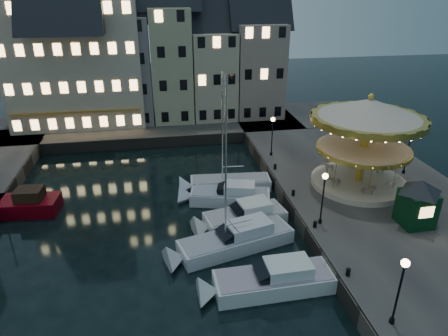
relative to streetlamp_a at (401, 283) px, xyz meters
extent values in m
plane|color=black|center=(-7.20, 9.00, -4.02)|extent=(160.00, 160.00, 0.00)
cube|color=#474442|center=(6.80, 15.00, -3.37)|extent=(16.00, 56.00, 1.30)
cube|color=#474442|center=(-15.20, 37.00, -3.37)|extent=(44.00, 12.00, 1.30)
cube|color=#47423A|center=(-1.20, 15.00, -3.37)|extent=(0.15, 44.00, 1.30)
cube|color=#47423A|center=(-13.20, 31.00, -3.37)|extent=(48.00, 0.15, 1.30)
cylinder|color=black|center=(0.00, 0.00, -2.57)|extent=(0.28, 0.28, 0.30)
cylinder|color=black|center=(0.00, 0.00, -0.82)|extent=(0.12, 0.12, 3.80)
sphere|color=#FFD18C|center=(0.00, 0.00, 1.23)|extent=(0.44, 0.44, 0.44)
cylinder|color=black|center=(0.00, 10.00, -2.57)|extent=(0.28, 0.28, 0.30)
cylinder|color=black|center=(0.00, 10.00, -0.82)|extent=(0.12, 0.12, 3.80)
sphere|color=#FFD18C|center=(0.00, 10.00, 1.23)|extent=(0.44, 0.44, 0.44)
cylinder|color=black|center=(0.00, 23.50, -2.57)|extent=(0.28, 0.28, 0.30)
cylinder|color=black|center=(0.00, 23.50, -0.82)|extent=(0.12, 0.12, 3.80)
sphere|color=#FFD18C|center=(0.00, 23.50, 1.23)|extent=(0.44, 0.44, 0.44)
cylinder|color=black|center=(11.30, 17.00, -2.57)|extent=(0.28, 0.28, 0.30)
cylinder|color=black|center=(11.30, 17.00, -0.82)|extent=(0.12, 0.12, 3.80)
sphere|color=#FFD18C|center=(11.30, 17.00, 1.23)|extent=(0.44, 0.44, 0.44)
cylinder|color=black|center=(-0.60, 4.00, -2.52)|extent=(0.28, 0.28, 0.40)
sphere|color=black|center=(-0.60, 4.00, -2.30)|extent=(0.30, 0.30, 0.30)
cylinder|color=black|center=(-0.60, 9.50, -2.52)|extent=(0.28, 0.28, 0.40)
sphere|color=black|center=(-0.60, 9.50, -2.30)|extent=(0.30, 0.30, 0.30)
cylinder|color=black|center=(-0.60, 14.50, -2.52)|extent=(0.28, 0.28, 0.40)
sphere|color=black|center=(-0.60, 14.50, -2.30)|extent=(0.30, 0.30, 0.30)
cylinder|color=black|center=(-0.60, 20.00, -2.52)|extent=(0.28, 0.28, 0.40)
sphere|color=black|center=(-0.60, 20.00, -2.30)|extent=(0.30, 0.30, 0.30)
cube|color=gray|center=(-26.70, 39.00, 2.78)|extent=(5.00, 8.00, 11.00)
cube|color=gray|center=(-21.25, 39.00, 3.28)|extent=(5.60, 8.00, 12.00)
cube|color=slate|center=(-15.20, 39.00, 3.78)|extent=(6.20, 8.00, 13.00)
cube|color=tan|center=(-9.45, 39.00, 4.28)|extent=(5.00, 8.00, 14.00)
cube|color=tan|center=(-4.00, 39.00, 2.78)|extent=(5.60, 8.00, 11.00)
cube|color=gray|center=(2.05, 39.00, 3.28)|extent=(6.20, 8.00, 12.00)
cube|color=#C3B49D|center=(-21.20, 39.00, 4.78)|extent=(16.00, 9.00, 15.00)
cube|color=silver|center=(-5.05, 5.03, -3.57)|extent=(7.61, 2.69, 1.30)
cube|color=gray|center=(-5.05, 5.03, -2.90)|extent=(7.23, 2.48, 0.10)
cube|color=silver|center=(-4.14, 5.05, -2.47)|extent=(2.91, 1.95, 0.80)
cube|color=black|center=(-5.66, 5.02, -2.57)|extent=(1.30, 1.79, 0.98)
cube|color=silver|center=(-6.53, 9.75, -3.57)|extent=(8.89, 4.65, 1.30)
cube|color=gray|center=(-6.53, 9.75, -2.90)|extent=(8.42, 4.34, 0.10)
cube|color=silver|center=(-5.55, 10.02, -2.47)|extent=(3.62, 2.67, 0.80)
cube|color=black|center=(-7.19, 9.58, -2.57)|extent=(1.80, 2.06, 1.04)
cylinder|color=silver|center=(-7.36, 9.53, 2.82)|extent=(0.14, 0.14, 11.48)
cube|color=silver|center=(-5.20, 12.80, -3.57)|extent=(6.86, 3.67, 1.30)
cube|color=#95919D|center=(-5.20, 12.80, -2.90)|extent=(6.51, 3.41, 0.10)
cube|color=silver|center=(-4.43, 12.94, -2.47)|extent=(2.78, 2.30, 0.80)
cube|color=black|center=(-5.71, 12.70, -2.57)|extent=(1.43, 1.93, 0.91)
cube|color=silver|center=(-5.75, 16.45, -3.57)|extent=(7.32, 4.03, 1.30)
cube|color=gray|center=(-5.75, 16.45, -2.90)|extent=(6.94, 3.76, 0.10)
cube|color=silver|center=(-4.94, 16.23, -2.47)|extent=(3.00, 2.36, 0.80)
cube|color=black|center=(-6.29, 16.59, -2.57)|extent=(1.56, 1.87, 0.94)
cube|color=silver|center=(-5.23, 19.06, -3.57)|extent=(7.66, 2.81, 1.30)
cube|color=gray|center=(-5.23, 19.06, -2.90)|extent=(7.27, 2.60, 0.10)
cylinder|color=silver|center=(-5.98, 19.12, 2.13)|extent=(0.14, 0.14, 10.10)
cube|color=#5C000C|center=(-24.20, 17.81, -3.47)|extent=(7.60, 3.17, 1.50)
cube|color=black|center=(-22.71, 17.69, -2.27)|extent=(2.31, 1.95, 0.99)
cylinder|color=beige|center=(5.84, 15.48, -2.46)|extent=(8.34, 8.34, 0.52)
cylinder|color=gold|center=(5.84, 15.48, 1.04)|extent=(0.73, 0.73, 6.47)
cylinder|color=beige|center=(5.84, 15.48, 0.93)|extent=(7.72, 7.72, 0.19)
cylinder|color=gold|center=(5.84, 15.48, 0.75)|extent=(8.01, 8.01, 0.36)
cone|color=beige|center=(5.84, 15.48, 4.37)|extent=(9.59, 9.59, 1.67)
cylinder|color=gold|center=(5.84, 15.48, 3.49)|extent=(9.59, 9.59, 0.52)
sphere|color=gold|center=(5.84, 15.48, 5.42)|extent=(0.52, 0.52, 0.52)
imported|color=beige|center=(8.63, 16.34, -1.67)|extent=(1.74, 1.26, 1.04)
cube|color=black|center=(6.91, 8.69, -1.39)|extent=(2.27, 2.27, 2.66)
pyramid|color=black|center=(6.91, 8.69, 0.94)|extent=(3.55, 3.55, 1.00)
camera|label=1|loc=(-11.54, -14.19, 13.76)|focal=32.00mm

